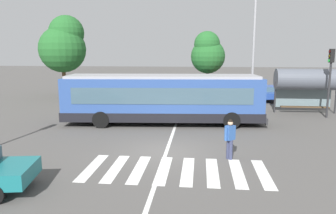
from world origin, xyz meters
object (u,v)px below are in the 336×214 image
(parked_car_teal, at_px, (181,91))
(parked_car_red, at_px, (237,92))
(parked_car_blue, at_px, (267,92))
(bus_stop_shelter, at_px, (306,80))
(parked_car_black, at_px, (125,90))
(parked_car_charcoal, at_px, (209,91))
(traffic_light_far_corner, at_px, (330,72))
(pedestrian_crossing_street, at_px, (230,137))
(parked_car_white, at_px, (153,90))
(twin_arm_street_lamp, at_px, (254,35))
(background_tree_left, at_px, (64,45))
(city_transit_bus, at_px, (163,99))
(background_tree_right, at_px, (208,53))

(parked_car_teal, relative_size, parked_car_red, 1.01)
(parked_car_blue, bearing_deg, bus_stop_shelter, -75.95)
(parked_car_black, bearing_deg, parked_car_red, 0.56)
(parked_car_charcoal, relative_size, traffic_light_far_corner, 0.99)
(pedestrian_crossing_street, bearing_deg, parked_car_white, 108.83)
(twin_arm_street_lamp, bearing_deg, parked_car_black, 158.57)
(parked_car_white, xyz_separation_m, background_tree_left, (-8.75, 0.18, 4.37))
(city_transit_bus, xyz_separation_m, twin_arm_street_lamp, (6.33, 6.11, 4.12))
(parked_car_red, distance_m, background_tree_left, 17.33)
(parked_car_charcoal, distance_m, twin_arm_street_lamp, 7.54)
(parked_car_teal, bearing_deg, parked_car_white, 172.58)
(parked_car_red, height_order, background_tree_right, background_tree_right)
(parked_car_black, height_order, parked_car_teal, same)
(parked_car_charcoal, height_order, traffic_light_far_corner, traffic_light_far_corner)
(parked_car_charcoal, bearing_deg, parked_car_red, -3.33)
(city_transit_bus, relative_size, twin_arm_street_lamp, 1.33)
(twin_arm_street_lamp, bearing_deg, pedestrian_crossing_street, -102.53)
(parked_car_white, relative_size, parked_car_red, 0.99)
(parked_car_red, distance_m, bus_stop_shelter, 7.51)
(parked_car_blue, bearing_deg, parked_car_teal, -178.20)
(background_tree_left, bearing_deg, city_transit_bus, -44.91)
(city_transit_bus, relative_size, parked_car_charcoal, 2.71)
(parked_car_black, distance_m, parked_car_red, 10.71)
(parked_car_black, bearing_deg, background_tree_right, 19.99)
(parked_car_black, relative_size, parked_car_teal, 0.99)
(parked_car_black, distance_m, parked_car_blue, 13.41)
(parked_car_white, relative_size, parked_car_blue, 0.99)
(bus_stop_shelter, bearing_deg, traffic_light_far_corner, -59.07)
(parked_car_red, distance_m, parked_car_blue, 2.70)
(parked_car_red, xyz_separation_m, parked_car_blue, (2.70, 0.05, 0.00))
(twin_arm_street_lamp, distance_m, background_tree_left, 18.03)
(pedestrian_crossing_street, bearing_deg, background_tree_right, 91.75)
(parked_car_black, relative_size, parked_car_blue, 1.00)
(parked_car_black, height_order, twin_arm_street_lamp, twin_arm_street_lamp)
(parked_car_white, bearing_deg, background_tree_right, 26.52)
(city_transit_bus, xyz_separation_m, parked_car_red, (5.75, 10.64, -0.82))
(traffic_light_far_corner, distance_m, twin_arm_street_lamp, 6.12)
(parked_car_red, height_order, twin_arm_street_lamp, twin_arm_street_lamp)
(city_transit_bus, xyz_separation_m, traffic_light_far_corner, (10.94, 3.02, 1.54))
(bus_stop_shelter, bearing_deg, background_tree_right, 128.59)
(parked_car_teal, distance_m, parked_car_blue, 7.93)
(parked_car_charcoal, height_order, background_tree_left, background_tree_left)
(parked_car_white, relative_size, traffic_light_far_corner, 0.98)
(parked_car_red, xyz_separation_m, traffic_light_far_corner, (5.19, -7.62, 2.36))
(parked_car_blue, distance_m, twin_arm_street_lamp, 7.07)
(parked_car_red, bearing_deg, parked_car_white, 178.81)
(pedestrian_crossing_street, xyz_separation_m, parked_car_teal, (-3.04, 16.75, -0.20))
(parked_car_black, bearing_deg, parked_car_charcoal, 1.85)
(city_transit_bus, height_order, traffic_light_far_corner, traffic_light_far_corner)
(parked_car_blue, distance_m, traffic_light_far_corner, 8.41)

